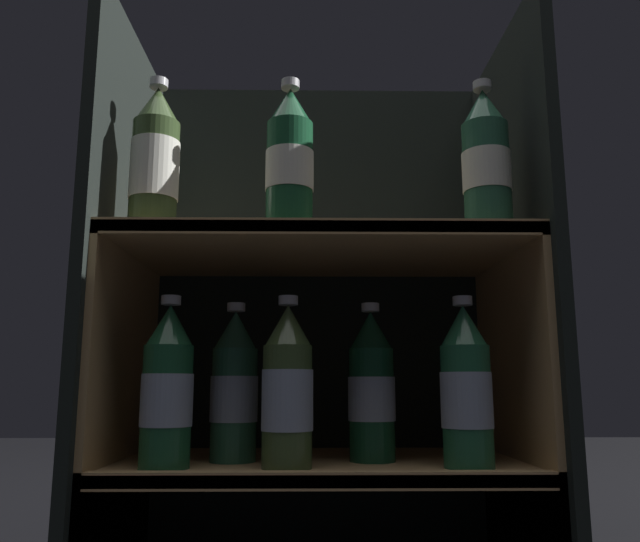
{
  "coord_description": "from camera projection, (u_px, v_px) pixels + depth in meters",
  "views": [
    {
      "loc": [
        -0.02,
        -0.91,
        0.31
      ],
      "look_at": [
        0.0,
        0.14,
        0.5
      ],
      "focal_mm": 35.0,
      "sensor_mm": 36.0,
      "label": 1
    }
  ],
  "objects": [
    {
      "name": "bottle_lower_back_0",
      "position": [
        234.0,
        389.0,
        1.05
      ],
      "size": [
        0.08,
        0.08,
        0.26
      ],
      "color": "#285B42",
      "rests_on": "shelf_lower"
    },
    {
      "name": "bottle_lower_front_2",
      "position": [
        466.0,
        389.0,
        0.96
      ],
      "size": [
        0.08,
        0.08,
        0.26
      ],
      "color": "#1E5638",
      "rests_on": "shelf_lower"
    },
    {
      "name": "bottle_lower_front_0",
      "position": [
        167.0,
        389.0,
        0.96
      ],
      "size": [
        0.08,
        0.08,
        0.26
      ],
      "color": "#194C2D",
      "rests_on": "shelf_lower"
    },
    {
      "name": "bottle_lower_back_1",
      "position": [
        372.0,
        389.0,
        1.05
      ],
      "size": [
        0.08,
        0.08,
        0.26
      ],
      "color": "#144228",
      "rests_on": "shelf_lower"
    },
    {
      "name": "shelf_lower",
      "position": [
        320.0,
        479.0,
        1.05
      ],
      "size": [
        0.69,
        0.39,
        0.19
      ],
      "color": "tan",
      "rests_on": "ground_plane"
    },
    {
      "name": "bottle_upper_front_0",
      "position": [
        155.0,
        162.0,
        1.02
      ],
      "size": [
        0.08,
        0.08,
        0.26
      ],
      "color": "#384C28",
      "rests_on": "shelf_upper"
    },
    {
      "name": "shelf_upper",
      "position": [
        320.0,
        328.0,
        1.09
      ],
      "size": [
        0.69,
        0.39,
        0.56
      ],
      "color": "tan",
      "rests_on": "ground_plane"
    },
    {
      "name": "bottle_lower_front_1",
      "position": [
        287.0,
        390.0,
        0.96
      ],
      "size": [
        0.08,
        0.08,
        0.26
      ],
      "color": "#384C28",
      "rests_on": "shelf_lower"
    },
    {
      "name": "fridge_side_right",
      "position": [
        517.0,
        290.0,
        1.12
      ],
      "size": [
        0.02,
        0.43,
        0.96
      ],
      "primitive_type": "cube",
      "color": "black",
      "rests_on": "ground_plane"
    },
    {
      "name": "fridge_side_left",
      "position": [
        120.0,
        289.0,
        1.11
      ],
      "size": [
        0.02,
        0.43,
        0.96
      ],
      "primitive_type": "cube",
      "color": "black",
      "rests_on": "ground_plane"
    },
    {
      "name": "bottle_upper_front_2",
      "position": [
        486.0,
        163.0,
        1.03
      ],
      "size": [
        0.08,
        0.08,
        0.26
      ],
      "color": "#285B42",
      "rests_on": "shelf_upper"
    },
    {
      "name": "bottle_upper_front_1",
      "position": [
        290.0,
        162.0,
        1.03
      ],
      "size": [
        0.08,
        0.08,
        0.26
      ],
      "color": "#194C2D",
      "rests_on": "shelf_upper"
    },
    {
      "name": "fridge_back_wall",
      "position": [
        318.0,
        304.0,
        1.32
      ],
      "size": [
        0.73,
        0.02,
        0.96
      ],
      "primitive_type": "cube",
      "color": "black",
      "rests_on": "ground_plane"
    }
  ]
}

